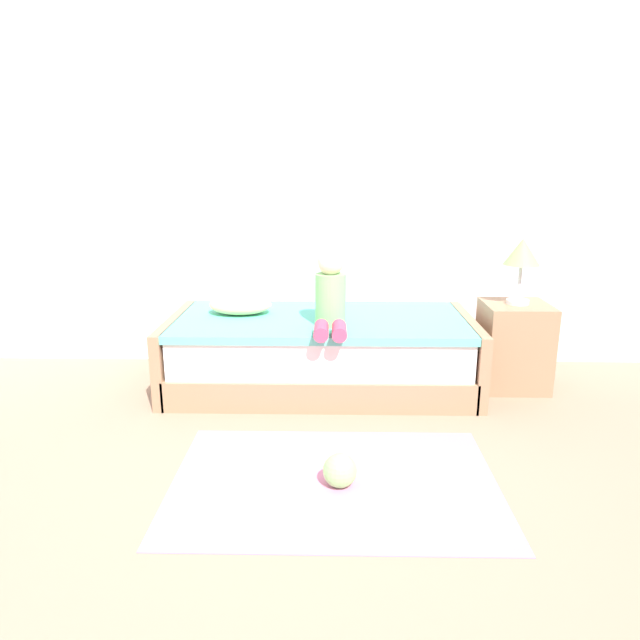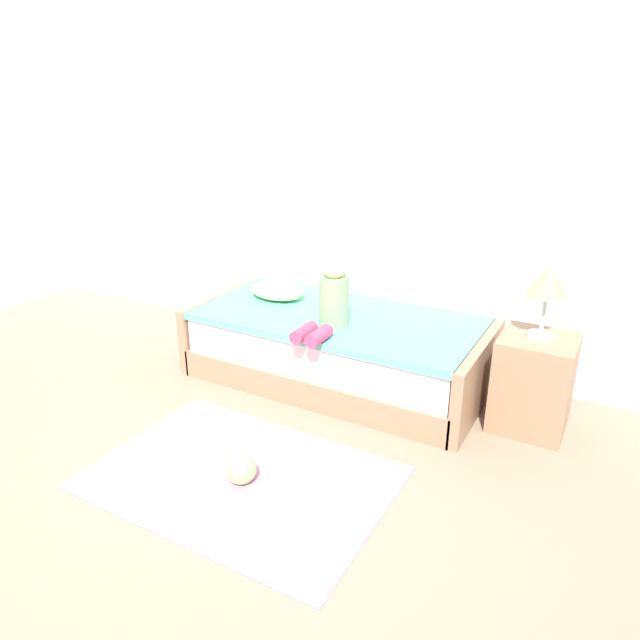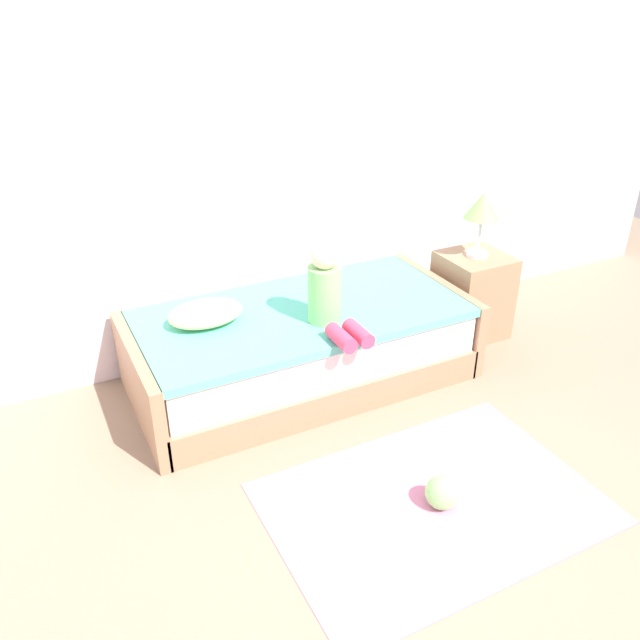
{
  "view_description": "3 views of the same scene",
  "coord_description": "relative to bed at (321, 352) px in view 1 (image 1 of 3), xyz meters",
  "views": [
    {
      "loc": [
        0.06,
        -1.81,
        1.51
      ],
      "look_at": [
        -0.01,
        1.75,
        0.55
      ],
      "focal_mm": 32.02,
      "sensor_mm": 36.0,
      "label": 1
    },
    {
      "loc": [
        1.73,
        -1.36,
        1.94
      ],
      "look_at": [
        -0.01,
        1.75,
        0.55
      ],
      "focal_mm": 32.22,
      "sensor_mm": 36.0,
      "label": 2
    },
    {
      "loc": [
        -1.48,
        -1.16,
        2.28
      ],
      "look_at": [
        -0.01,
        1.75,
        0.55
      ],
      "focal_mm": 35.95,
      "sensor_mm": 36.0,
      "label": 3
    }
  ],
  "objects": [
    {
      "name": "area_rug",
      "position": [
        0.09,
        -1.3,
        -0.24
      ],
      "size": [
        1.6,
        1.1,
        0.01
      ],
      "primitive_type": "cube",
      "color": "pink",
      "rests_on": "ground"
    },
    {
      "name": "pillow",
      "position": [
        -0.57,
        0.1,
        0.32
      ],
      "size": [
        0.44,
        0.3,
        0.13
      ],
      "primitive_type": "ellipsoid",
      "color": "#F2E58C",
      "rests_on": "bed"
    },
    {
      "name": "ground_plane",
      "position": [
        0.01,
        -2.0,
        -0.25
      ],
      "size": [
        9.2,
        9.2,
        0.0
      ],
      "primitive_type": "plane",
      "color": "gray"
    },
    {
      "name": "wall_rear",
      "position": [
        0.01,
        0.6,
        1.2
      ],
      "size": [
        7.2,
        0.1,
        2.9
      ],
      "primitive_type": "cube",
      "color": "white",
      "rests_on": "ground"
    },
    {
      "name": "table_lamp",
      "position": [
        1.35,
        0.02,
        0.69
      ],
      "size": [
        0.24,
        0.24,
        0.45
      ],
      "color": "silver",
      "rests_on": "nightstand"
    },
    {
      "name": "nightstand",
      "position": [
        1.35,
        0.02,
        0.05
      ],
      "size": [
        0.44,
        0.44,
        0.6
      ],
      "primitive_type": "cube",
      "color": "#997556",
      "rests_on": "ground"
    },
    {
      "name": "child_figure",
      "position": [
        0.07,
        -0.23,
        0.46
      ],
      "size": [
        0.2,
        0.51,
        0.5
      ],
      "color": "#7FC672",
      "rests_on": "bed"
    },
    {
      "name": "bed",
      "position": [
        0.0,
        0.0,
        0.0
      ],
      "size": [
        2.11,
        1.0,
        0.5
      ],
      "color": "#997556",
      "rests_on": "ground"
    },
    {
      "name": "toy_ball",
      "position": [
        0.12,
        -1.33,
        -0.16
      ],
      "size": [
        0.17,
        0.17,
        0.17
      ],
      "primitive_type": "sphere",
      "color": "#7FD872",
      "rests_on": "ground"
    }
  ]
}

